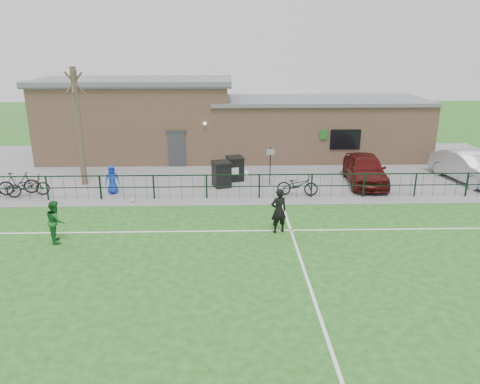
{
  "coord_description": "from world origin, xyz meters",
  "views": [
    {
      "loc": [
        -0.49,
        -13.16,
        7.23
      ],
      "look_at": [
        0.0,
        5.0,
        1.3
      ],
      "focal_mm": 35.0,
      "sensor_mm": 36.0,
      "label": 1
    }
  ],
  "objects_px": {
    "ball_ground": "(132,200)",
    "wheelie_bin_right": "(222,175)",
    "bicycle_e": "(298,185)",
    "spectator_child": "(112,180)",
    "sign_post": "(270,166)",
    "car_silver": "(469,167)",
    "outfield_player": "(56,221)",
    "bicycle_c": "(28,186)",
    "bare_tree": "(79,128)",
    "car_maroon": "(365,169)",
    "wheelie_bin_left": "(235,169)",
    "bicycle_b": "(18,183)"
  },
  "relations": [
    {
      "from": "sign_post",
      "to": "outfield_player",
      "type": "height_order",
      "value": "sign_post"
    },
    {
      "from": "bare_tree",
      "to": "wheelie_bin_right",
      "type": "height_order",
      "value": "bare_tree"
    },
    {
      "from": "spectator_child",
      "to": "ball_ground",
      "type": "distance_m",
      "value": 1.89
    },
    {
      "from": "bicycle_c",
      "to": "sign_post",
      "type": "bearing_deg",
      "value": -99.85
    },
    {
      "from": "car_silver",
      "to": "bicycle_c",
      "type": "bearing_deg",
      "value": 172.82
    },
    {
      "from": "sign_post",
      "to": "bicycle_c",
      "type": "relative_size",
      "value": 1.03
    },
    {
      "from": "outfield_player",
      "to": "ball_ground",
      "type": "xyz_separation_m",
      "value": [
        1.96,
        4.36,
        -0.7
      ]
    },
    {
      "from": "sign_post",
      "to": "spectator_child",
      "type": "xyz_separation_m",
      "value": [
        -7.85,
        -1.22,
        -0.3
      ]
    },
    {
      "from": "spectator_child",
      "to": "outfield_player",
      "type": "distance_m",
      "value": 5.73
    },
    {
      "from": "wheelie_bin_right",
      "to": "bicycle_c",
      "type": "distance_m",
      "value": 9.4
    },
    {
      "from": "ball_ground",
      "to": "wheelie_bin_right",
      "type": "bearing_deg",
      "value": 29.47
    },
    {
      "from": "sign_post",
      "to": "outfield_player",
      "type": "xyz_separation_m",
      "value": [
        -8.62,
        -6.9,
        -0.22
      ]
    },
    {
      "from": "sign_post",
      "to": "car_silver",
      "type": "height_order",
      "value": "sign_post"
    },
    {
      "from": "bicycle_c",
      "to": "car_maroon",
      "type": "bearing_deg",
      "value": -101.71
    },
    {
      "from": "wheelie_bin_left",
      "to": "spectator_child",
      "type": "bearing_deg",
      "value": -173.86
    },
    {
      "from": "car_silver",
      "to": "bicycle_e",
      "type": "height_order",
      "value": "car_silver"
    },
    {
      "from": "wheelie_bin_left",
      "to": "bicycle_b",
      "type": "distance_m",
      "value": 10.81
    },
    {
      "from": "wheelie_bin_right",
      "to": "bicycle_e",
      "type": "height_order",
      "value": "wheelie_bin_right"
    },
    {
      "from": "sign_post",
      "to": "bicycle_c",
      "type": "xyz_separation_m",
      "value": [
        -11.81,
        -1.55,
        -0.49
      ]
    },
    {
      "from": "bicycle_e",
      "to": "spectator_child",
      "type": "xyz_separation_m",
      "value": [
        -9.03,
        0.55,
        0.19
      ]
    },
    {
      "from": "wheelie_bin_left",
      "to": "spectator_child",
      "type": "xyz_separation_m",
      "value": [
        -6.04,
        -2.15,
        0.1
      ]
    },
    {
      "from": "wheelie_bin_left",
      "to": "sign_post",
      "type": "relative_size",
      "value": 0.6
    },
    {
      "from": "wheelie_bin_left",
      "to": "wheelie_bin_right",
      "type": "xyz_separation_m",
      "value": [
        -0.71,
        -1.13,
        0.01
      ]
    },
    {
      "from": "sign_post",
      "to": "bicycle_c",
      "type": "bearing_deg",
      "value": -172.53
    },
    {
      "from": "car_silver",
      "to": "bicycle_b",
      "type": "distance_m",
      "value": 23.05
    },
    {
      "from": "bicycle_b",
      "to": "sign_post",
      "type": "bearing_deg",
      "value": -100.34
    },
    {
      "from": "bicycle_b",
      "to": "ball_ground",
      "type": "distance_m",
      "value": 5.91
    },
    {
      "from": "car_maroon",
      "to": "wheelie_bin_right",
      "type": "bearing_deg",
      "value": -173.01
    },
    {
      "from": "outfield_player",
      "to": "car_maroon",
      "type": "bearing_deg",
      "value": -84.03
    },
    {
      "from": "sign_post",
      "to": "car_silver",
      "type": "relative_size",
      "value": 0.41
    },
    {
      "from": "outfield_player",
      "to": "ball_ground",
      "type": "bearing_deg",
      "value": -45.53
    },
    {
      "from": "spectator_child",
      "to": "outfield_player",
      "type": "xyz_separation_m",
      "value": [
        -0.77,
        -5.68,
        0.08
      ]
    },
    {
      "from": "bicycle_e",
      "to": "ball_ground",
      "type": "distance_m",
      "value": 7.88
    },
    {
      "from": "car_silver",
      "to": "bicycle_e",
      "type": "bearing_deg",
      "value": -179.47
    },
    {
      "from": "bicycle_e",
      "to": "spectator_child",
      "type": "bearing_deg",
      "value": 93.49
    },
    {
      "from": "wheelie_bin_right",
      "to": "bicycle_b",
      "type": "height_order",
      "value": "wheelie_bin_right"
    },
    {
      "from": "wheelie_bin_right",
      "to": "bicycle_e",
      "type": "xyz_separation_m",
      "value": [
        3.69,
        -1.57,
        -0.1
      ]
    },
    {
      "from": "bare_tree",
      "to": "outfield_player",
      "type": "relative_size",
      "value": 3.75
    },
    {
      "from": "bare_tree",
      "to": "spectator_child",
      "type": "relative_size",
      "value": 4.26
    },
    {
      "from": "car_silver",
      "to": "car_maroon",
      "type": "bearing_deg",
      "value": 170.21
    },
    {
      "from": "car_maroon",
      "to": "bicycle_e",
      "type": "distance_m",
      "value": 4.25
    },
    {
      "from": "wheelie_bin_left",
      "to": "bicycle_e",
      "type": "relative_size",
      "value": 0.61
    },
    {
      "from": "bare_tree",
      "to": "outfield_player",
      "type": "xyz_separation_m",
      "value": [
        1.08,
        -7.29,
        -2.2
      ]
    },
    {
      "from": "spectator_child",
      "to": "bicycle_b",
      "type": "bearing_deg",
      "value": 165.47
    },
    {
      "from": "sign_post",
      "to": "outfield_player",
      "type": "distance_m",
      "value": 11.04
    },
    {
      "from": "ball_ground",
      "to": "wheelie_bin_left",
      "type": "bearing_deg",
      "value": 35.58
    },
    {
      "from": "bicycle_e",
      "to": "ball_ground",
      "type": "relative_size",
      "value": 9.68
    },
    {
      "from": "car_maroon",
      "to": "car_silver",
      "type": "xyz_separation_m",
      "value": [
        5.62,
        0.21,
        0.01
      ]
    },
    {
      "from": "ball_ground",
      "to": "car_maroon",
      "type": "bearing_deg",
      "value": 12.8
    },
    {
      "from": "bare_tree",
      "to": "car_silver",
      "type": "relative_size",
      "value": 1.24
    }
  ]
}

